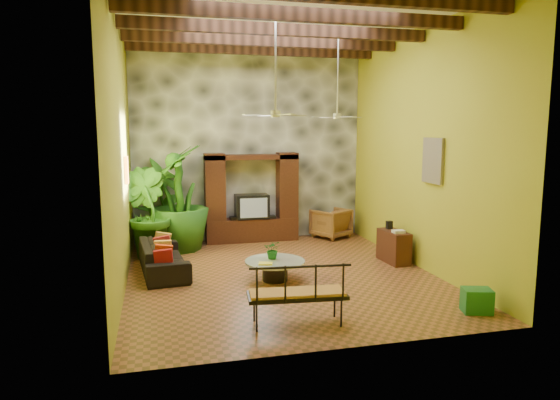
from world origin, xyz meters
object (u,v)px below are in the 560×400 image
object	(u,v)px
wicker_armchair	(331,223)
iron_bench	(299,291)
tall_plant_a	(162,202)
side_console	(394,247)
ceiling_fan_front	(276,103)
tall_plant_b	(146,213)
entertainment_center	(252,204)
coffee_table	(275,268)
green_bin	(477,301)
tall_plant_c	(178,198)
ceiling_fan_back	(337,107)
sofa	(163,258)

from	to	relation	value
wicker_armchair	iron_bench	bearing A→B (deg)	36.03
tall_plant_a	iron_bench	size ratio (longest dim) A/B	1.46
tall_plant_a	side_console	xyz separation A→B (m)	(4.91, -2.81, -0.77)
ceiling_fan_front	tall_plant_b	size ratio (longest dim) A/B	0.91
entertainment_center	tall_plant_a	distance (m)	2.27
coffee_table	iron_bench	distance (m)	2.30
entertainment_center	green_bin	xyz separation A→B (m)	(2.56, -5.90, -0.77)
wicker_armchair	tall_plant_c	bearing A→B (deg)	-23.82
wicker_armchair	tall_plant_b	xyz separation A→B (m)	(-4.78, -0.96, 0.63)
entertainment_center	ceiling_fan_front	world-z (taller)	ceiling_fan_front
ceiling_fan_back	coffee_table	size ratio (longest dim) A/B	1.59
coffee_table	sofa	bearing A→B (deg)	152.97
ceiling_fan_front	side_console	world-z (taller)	ceiling_fan_front
coffee_table	tall_plant_a	bearing A→B (deg)	120.57
ceiling_fan_front	ceiling_fan_back	world-z (taller)	same
sofa	iron_bench	size ratio (longest dim) A/B	1.39
tall_plant_c	iron_bench	bearing A→B (deg)	-73.83
ceiling_fan_back	tall_plant_b	size ratio (longest dim) A/B	0.91
tall_plant_b	tall_plant_c	xyz separation A→B (m)	(0.75, 0.54, 0.25)
ceiling_fan_back	tall_plant_c	world-z (taller)	ceiling_fan_back
ceiling_fan_front	side_console	xyz separation A→B (m)	(2.85, 0.74, -3.05)
wicker_armchair	tall_plant_a	xyz separation A→B (m)	(-4.41, 0.13, 0.72)
tall_plant_a	sofa	bearing A→B (deg)	-90.85
ceiling_fan_front	side_console	size ratio (longest dim) A/B	2.13
ceiling_fan_back	side_console	bearing A→B (deg)	-39.48
ceiling_fan_front	coffee_table	size ratio (longest dim) A/B	1.59
sofa	tall_plant_b	bearing A→B (deg)	9.08
ceiling_fan_front	tall_plant_a	size ratio (longest dim) A/B	0.83
tall_plant_b	iron_bench	bearing A→B (deg)	-64.12
sofa	tall_plant_b	distance (m)	1.55
ceiling_fan_front	coffee_table	world-z (taller)	ceiling_fan_front
ceiling_fan_front	wicker_armchair	bearing A→B (deg)	55.63
tall_plant_b	tall_plant_c	bearing A→B (deg)	35.44
tall_plant_b	coffee_table	world-z (taller)	tall_plant_b
side_console	green_bin	size ratio (longest dim) A/B	1.96
sofa	tall_plant_b	size ratio (longest dim) A/B	1.04
ceiling_fan_back	green_bin	distance (m)	5.19
wicker_armchair	tall_plant_a	world-z (taller)	tall_plant_a
ceiling_fan_back	green_bin	world-z (taller)	ceiling_fan_back
tall_plant_b	green_bin	distance (m)	7.14
iron_bench	green_bin	size ratio (longest dim) A/B	3.44
ceiling_fan_back	side_console	xyz separation A→B (m)	(1.05, -0.86, -3.05)
ceiling_fan_front	iron_bench	distance (m)	3.62
wicker_armchair	tall_plant_c	size ratio (longest dim) A/B	0.34
entertainment_center	side_console	bearing A→B (deg)	-46.59
wicker_armchair	tall_plant_b	bearing A→B (deg)	-18.47
sofa	tall_plant_b	world-z (taller)	tall_plant_b
tall_plant_b	iron_bench	xyz separation A→B (m)	(2.26, -4.67, -0.49)
ceiling_fan_back	side_console	size ratio (longest dim) A/B	2.13
entertainment_center	tall_plant_b	xyz separation A→B (m)	(-2.64, -1.08, 0.06)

